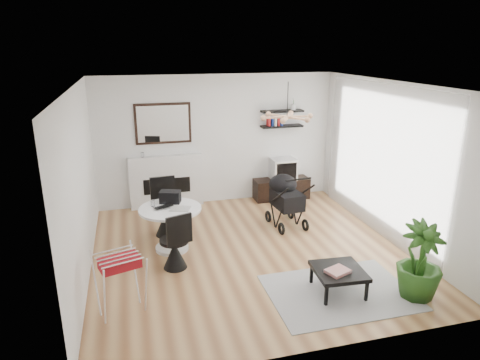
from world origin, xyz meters
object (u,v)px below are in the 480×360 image
object	(u,v)px
dining_table	(171,222)
fireplace	(166,175)
tv_console	(281,189)
crt_tv	(283,169)
stroller	(286,202)
drying_rack	(121,283)
coffee_table	(339,272)
potted_plant	(420,261)

from	to	relation	value
dining_table	fireplace	bearing A→B (deg)	86.42
tv_console	crt_tv	world-z (taller)	crt_tv
dining_table	stroller	world-z (taller)	stroller
fireplace	tv_console	size ratio (longest dim) A/B	1.79
fireplace	stroller	world-z (taller)	fireplace
crt_tv	dining_table	bearing A→B (deg)	-144.50
drying_rack	stroller	world-z (taller)	stroller
fireplace	stroller	distance (m)	2.57
dining_table	coffee_table	bearing A→B (deg)	-42.24
tv_console	coffee_table	world-z (taller)	tv_console
dining_table	drying_rack	size ratio (longest dim) A/B	1.23
crt_tv	potted_plant	xyz separation A→B (m)	(0.40, -4.12, -0.15)
drying_rack	crt_tv	bearing A→B (deg)	27.96
crt_tv	dining_table	size ratio (longest dim) A/B	0.52
fireplace	potted_plant	xyz separation A→B (m)	(2.91, -4.27, -0.15)
dining_table	drying_rack	world-z (taller)	drying_rack
fireplace	tv_console	distance (m)	2.53
crt_tv	potted_plant	distance (m)	4.14
stroller	potted_plant	world-z (taller)	potted_plant
crt_tv	potted_plant	size ratio (longest dim) A/B	0.49
tv_console	drying_rack	world-z (taller)	drying_rack
dining_table	stroller	distance (m)	2.24
fireplace	crt_tv	distance (m)	2.51
potted_plant	drying_rack	bearing A→B (deg)	170.76
fireplace	stroller	bearing A→B (deg)	-36.71
drying_rack	potted_plant	size ratio (longest dim) A/B	0.77
crt_tv	stroller	bearing A→B (deg)	-108.15
crt_tv	stroller	world-z (taller)	stroller
coffee_table	fireplace	bearing A→B (deg)	116.41
drying_rack	potted_plant	xyz separation A→B (m)	(3.83, -0.62, 0.10)
crt_tv	coffee_table	size ratio (longest dim) A/B	0.75
fireplace	dining_table	world-z (taller)	fireplace
fireplace	potted_plant	bearing A→B (deg)	-55.71
drying_rack	potted_plant	distance (m)	3.88
tv_console	drying_rack	xyz separation A→B (m)	(-3.41, -3.50, 0.21)
coffee_table	crt_tv	bearing A→B (deg)	81.38
potted_plant	stroller	bearing A→B (deg)	107.37
fireplace	dining_table	bearing A→B (deg)	-93.58
dining_table	potted_plant	xyz separation A→B (m)	(3.04, -2.24, 0.04)
tv_console	potted_plant	world-z (taller)	potted_plant
fireplace	drying_rack	world-z (taller)	fireplace
tv_console	stroller	bearing A→B (deg)	-107.20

